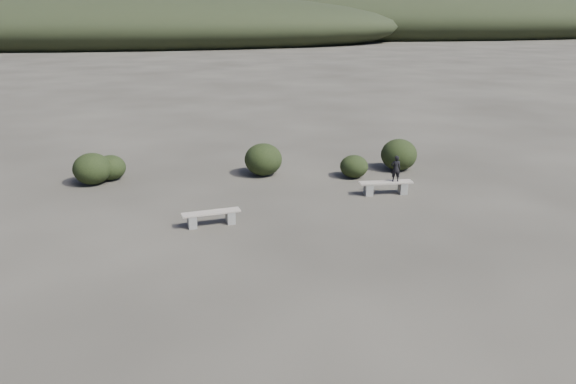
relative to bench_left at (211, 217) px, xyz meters
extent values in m
plane|color=#302C25|center=(2.86, -4.00, -0.26)|extent=(1200.00, 1200.00, 0.00)
cube|color=slate|center=(-0.55, -0.12, -0.07)|extent=(0.30, 0.37, 0.38)
cube|color=slate|center=(0.55, 0.12, -0.07)|extent=(0.30, 0.37, 0.38)
cube|color=gray|center=(0.00, 0.00, 0.14)|extent=(1.74, 0.69, 0.05)
cube|color=slate|center=(5.26, 2.14, -0.06)|extent=(0.26, 0.35, 0.40)
cube|color=slate|center=(6.46, 2.15, -0.06)|extent=(0.26, 0.35, 0.40)
cube|color=gray|center=(5.86, 2.14, 0.17)|extent=(1.81, 0.40, 0.05)
imported|color=black|center=(6.17, 2.15, 0.64)|extent=(0.34, 0.24, 0.90)
ellipsoid|color=black|center=(-3.71, 5.07, 0.20)|extent=(1.12, 1.12, 0.92)
ellipsoid|color=black|center=(1.93, 4.97, 0.35)|extent=(1.42, 1.42, 1.22)
ellipsoid|color=black|center=(5.26, 4.26, 0.16)|extent=(1.05, 1.05, 0.84)
ellipsoid|color=black|center=(7.22, 5.04, 0.35)|extent=(1.39, 1.39, 1.22)
ellipsoid|color=black|center=(-4.26, 4.61, 0.31)|extent=(1.34, 1.34, 1.13)
ellipsoid|color=black|center=(-22.14, 86.00, 2.44)|extent=(110.00, 40.00, 12.00)
ellipsoid|color=black|center=(37.86, 106.00, 2.89)|extent=(120.00, 44.00, 14.00)
ellipsoid|color=#2D372E|center=(2.86, 156.00, 5.14)|extent=(190.00, 64.00, 24.00)
camera|label=1|loc=(0.34, -15.42, 5.82)|focal=35.00mm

